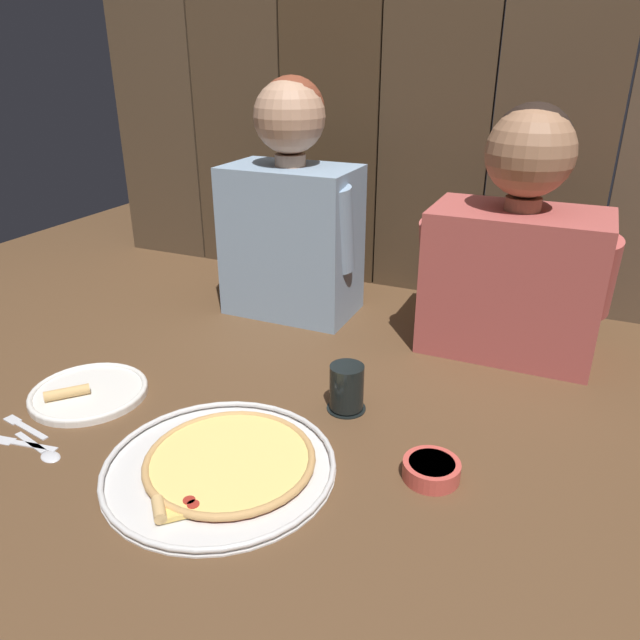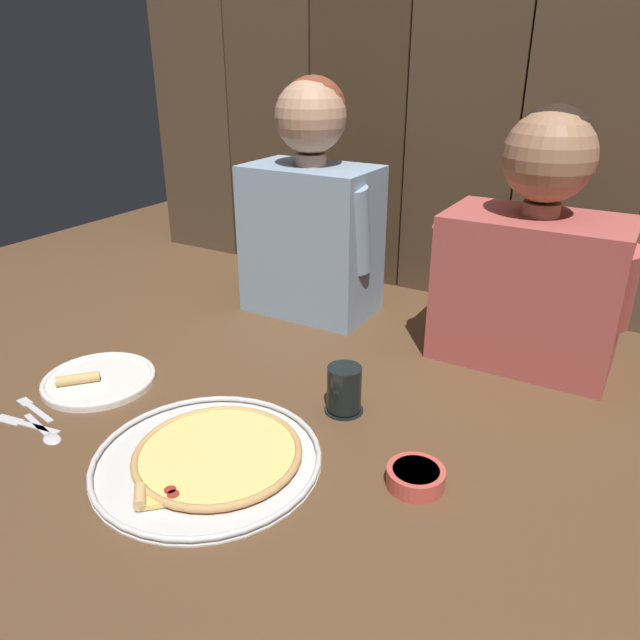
{
  "view_description": "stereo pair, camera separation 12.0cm",
  "coord_description": "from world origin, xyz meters",
  "px_view_note": "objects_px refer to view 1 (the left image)",
  "views": [
    {
      "loc": [
        0.42,
        -0.9,
        0.67
      ],
      "look_at": [
        -0.03,
        0.1,
        0.18
      ],
      "focal_mm": 33.88,
      "sensor_mm": 36.0,
      "label": 1
    },
    {
      "loc": [
        0.53,
        -0.85,
        0.67
      ],
      "look_at": [
        -0.03,
        0.1,
        0.18
      ],
      "focal_mm": 33.88,
      "sensor_mm": 36.0,
      "label": 2
    }
  ],
  "objects_px": {
    "pizza_tray": "(224,464)",
    "diner_right": "(517,247)",
    "dinner_plate": "(88,392)",
    "dipping_bowl": "(431,469)",
    "drinking_glass": "(347,388)",
    "diner_left": "(291,210)"
  },
  "relations": [
    {
      "from": "drinking_glass",
      "to": "diner_right",
      "type": "bearing_deg",
      "value": 59.35
    },
    {
      "from": "drinking_glass",
      "to": "diner_left",
      "type": "xyz_separation_m",
      "value": [
        -0.33,
        0.42,
        0.24
      ]
    },
    {
      "from": "dipping_bowl",
      "to": "diner_right",
      "type": "relative_size",
      "value": 0.17
    },
    {
      "from": "diner_right",
      "to": "dipping_bowl",
      "type": "bearing_deg",
      "value": -93.71
    },
    {
      "from": "pizza_tray",
      "to": "dipping_bowl",
      "type": "bearing_deg",
      "value": 20.15
    },
    {
      "from": "dinner_plate",
      "to": "diner_right",
      "type": "xyz_separation_m",
      "value": [
        0.77,
        0.6,
        0.25
      ]
    },
    {
      "from": "diner_left",
      "to": "diner_right",
      "type": "relative_size",
      "value": 1.08
    },
    {
      "from": "drinking_glass",
      "to": "dinner_plate",
      "type": "bearing_deg",
      "value": -161.14
    },
    {
      "from": "dinner_plate",
      "to": "diner_right",
      "type": "relative_size",
      "value": 0.42
    },
    {
      "from": "pizza_tray",
      "to": "drinking_glass",
      "type": "height_order",
      "value": "drinking_glass"
    },
    {
      "from": "dinner_plate",
      "to": "diner_left",
      "type": "xyz_separation_m",
      "value": [
        0.19,
        0.6,
        0.28
      ]
    },
    {
      "from": "drinking_glass",
      "to": "dipping_bowl",
      "type": "bearing_deg",
      "value": -33.79
    },
    {
      "from": "pizza_tray",
      "to": "dinner_plate",
      "type": "xyz_separation_m",
      "value": [
        -0.39,
        0.09,
        -0.0
      ]
    },
    {
      "from": "pizza_tray",
      "to": "dinner_plate",
      "type": "bearing_deg",
      "value": 167.15
    },
    {
      "from": "drinking_glass",
      "to": "pizza_tray",
      "type": "bearing_deg",
      "value": -114.94
    },
    {
      "from": "pizza_tray",
      "to": "diner_right",
      "type": "relative_size",
      "value": 0.71
    },
    {
      "from": "dinner_plate",
      "to": "dipping_bowl",
      "type": "height_order",
      "value": "dinner_plate"
    },
    {
      "from": "pizza_tray",
      "to": "dipping_bowl",
      "type": "height_order",
      "value": "dipping_bowl"
    },
    {
      "from": "dinner_plate",
      "to": "dipping_bowl",
      "type": "relative_size",
      "value": 2.46
    },
    {
      "from": "pizza_tray",
      "to": "diner_left",
      "type": "bearing_deg",
      "value": 106.74
    },
    {
      "from": "diner_left",
      "to": "dipping_bowl",
      "type": "bearing_deg",
      "value": -46.02
    },
    {
      "from": "drinking_glass",
      "to": "dipping_bowl",
      "type": "relative_size",
      "value": 1.0
    }
  ]
}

